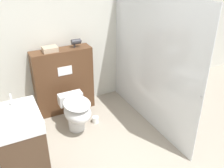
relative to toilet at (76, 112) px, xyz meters
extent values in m
cube|color=silver|center=(0.29, 0.82, 0.93)|extent=(8.00, 0.06, 2.50)
cube|color=#51331E|center=(0.03, 0.63, 0.21)|extent=(0.93, 0.27, 1.05)
cube|color=white|center=(0.03, 0.49, 0.44)|extent=(0.22, 0.01, 0.14)
cube|color=silver|center=(1.06, -0.24, 0.65)|extent=(0.01, 2.05, 1.94)
sphere|color=#B2B2B7|center=(1.06, -1.23, 0.61)|extent=(0.04, 0.04, 0.04)
cylinder|color=white|center=(0.00, 0.03, -0.16)|extent=(0.24, 0.24, 0.32)
ellipsoid|color=white|center=(0.00, -0.05, 0.03)|extent=(0.37, 0.50, 0.27)
ellipsoid|color=white|center=(0.00, -0.05, 0.17)|extent=(0.37, 0.49, 0.02)
cube|color=white|center=(0.00, 0.25, 0.09)|extent=(0.35, 0.15, 0.17)
cube|color=#473323|center=(-0.83, -0.65, 0.08)|extent=(0.45, 0.56, 0.81)
cube|color=white|center=(-0.83, -0.65, 0.55)|extent=(0.46, 0.57, 0.13)
cylinder|color=silver|center=(-0.83, -0.49, 0.69)|extent=(0.02, 0.02, 0.14)
cylinder|color=#2D2D33|center=(0.27, 0.63, 0.82)|extent=(0.14, 0.08, 0.08)
cone|color=#2D2D33|center=(0.36, 0.63, 0.82)|extent=(0.03, 0.07, 0.07)
cylinder|color=#2D2D33|center=(0.25, 0.63, 0.77)|extent=(0.03, 0.03, 0.08)
cube|color=tan|center=(-0.14, 0.62, 0.77)|extent=(0.22, 0.17, 0.07)
cylinder|color=white|center=(0.31, 0.04, -0.27)|extent=(0.10, 0.10, 0.10)
camera|label=1|loc=(-0.90, -2.90, 2.00)|focal=40.00mm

